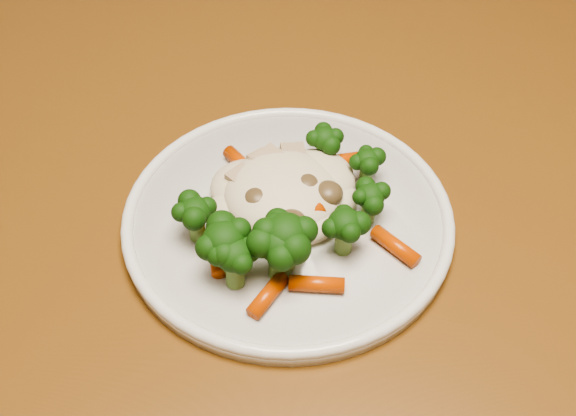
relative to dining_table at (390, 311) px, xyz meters
name	(u,v)px	position (x,y,z in m)	size (l,w,h in m)	color
dining_table	(390,311)	(0.00, 0.00, 0.00)	(1.48, 1.18, 0.75)	brown
plate	(288,220)	(-0.08, 0.05, 0.10)	(0.27, 0.27, 0.01)	white
meal	(282,210)	(-0.09, 0.04, 0.12)	(0.19, 0.18, 0.05)	beige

